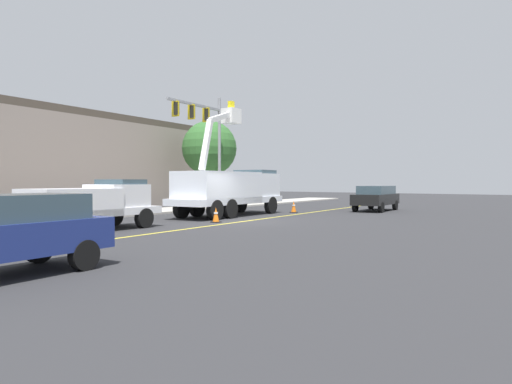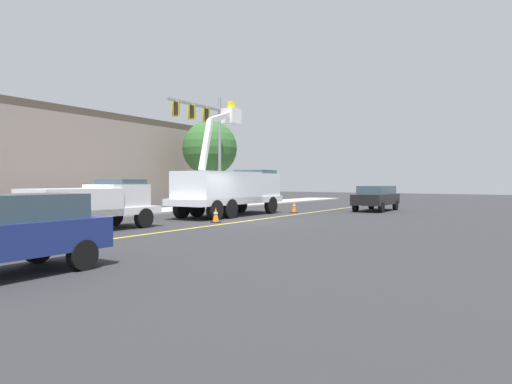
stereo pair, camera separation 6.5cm
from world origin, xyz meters
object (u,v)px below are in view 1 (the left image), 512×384
object	(u,v)px
utility_bucket_truck	(231,188)
passing_minivan	(376,196)
traffic_signal_mast	(205,130)
service_pickup_truck	(92,203)
traffic_cone_mid_rear	(294,207)
traffic_cone_mid_front	(216,215)
traffic_cone_leading	(74,230)

from	to	relation	value
utility_bucket_truck	passing_minivan	distance (m)	10.56
utility_bucket_truck	traffic_signal_mast	bearing A→B (deg)	57.04
service_pickup_truck	traffic_cone_mid_rear	xyz separation A→B (m)	(14.02, -0.57, -0.75)
traffic_cone_mid_front	utility_bucket_truck	bearing A→B (deg)	31.37
utility_bucket_truck	passing_minivan	xyz separation A→B (m)	(9.29, -4.98, -0.64)
traffic_cone_mid_rear	traffic_signal_mast	world-z (taller)	traffic_signal_mast
passing_minivan	utility_bucket_truck	bearing A→B (deg)	151.82
traffic_cone_mid_front	traffic_signal_mast	size ratio (longest dim) A/B	0.09
service_pickup_truck	passing_minivan	distance (m)	19.26
service_pickup_truck	passing_minivan	size ratio (longest dim) A/B	1.16
traffic_cone_leading	traffic_cone_mid_rear	size ratio (longest dim) A/B	0.96
utility_bucket_truck	service_pickup_truck	bearing A→B (deg)	-174.65
service_pickup_truck	traffic_cone_leading	size ratio (longest dim) A/B	8.05
utility_bucket_truck	traffic_signal_mast	xyz separation A→B (m)	(3.46, 5.34, 4.05)
utility_bucket_truck	service_pickup_truck	xyz separation A→B (m)	(-9.53, -0.89, -0.49)
passing_minivan	traffic_signal_mast	xyz separation A→B (m)	(-5.83, 10.32, 4.68)
passing_minivan	traffic_cone_mid_rear	bearing A→B (deg)	143.86
service_pickup_truck	passing_minivan	world-z (taller)	service_pickup_truck
service_pickup_truck	traffic_signal_mast	size ratio (longest dim) A/B	0.71
traffic_cone_leading	traffic_cone_mid_rear	distance (m)	16.28
utility_bucket_truck	traffic_signal_mast	size ratio (longest dim) A/B	1.03
utility_bucket_truck	traffic_cone_mid_front	bearing A→B (deg)	-148.63
service_pickup_truck	traffic_cone_mid_front	bearing A→B (deg)	-13.75
traffic_cone_leading	traffic_cone_mid_front	xyz separation A→B (m)	(7.93, 0.90, 0.01)
traffic_cone_mid_rear	passing_minivan	bearing A→B (deg)	-36.14
utility_bucket_truck	traffic_cone_mid_rear	world-z (taller)	utility_bucket_truck
traffic_cone_leading	passing_minivan	bearing A→B (deg)	-4.85
service_pickup_truck	traffic_cone_mid_rear	distance (m)	14.05
service_pickup_truck	traffic_cone_leading	bearing A→B (deg)	-133.36
traffic_signal_mast	utility_bucket_truck	bearing A→B (deg)	-122.96
utility_bucket_truck	traffic_cone_mid_front	size ratio (longest dim) A/B	11.49
traffic_cone_mid_front	passing_minivan	bearing A→B (deg)	-11.58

